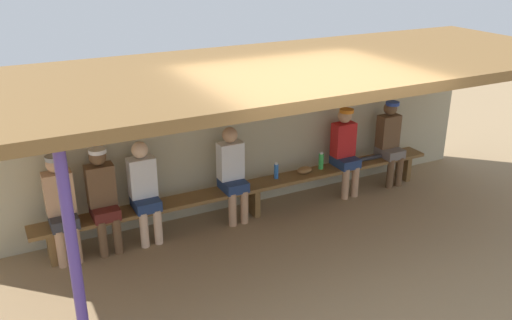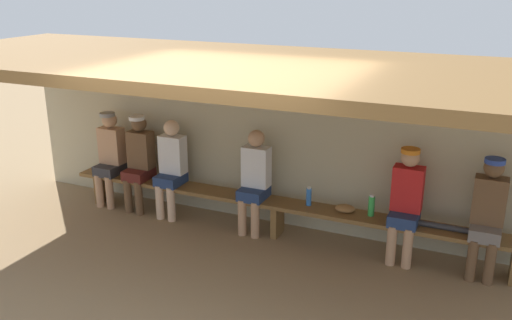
% 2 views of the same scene
% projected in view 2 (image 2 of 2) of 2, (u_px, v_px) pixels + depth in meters
% --- Properties ---
extents(ground_plane, '(24.00, 24.00, 0.00)m').
position_uv_depth(ground_plane, '(222.00, 295.00, 5.71)').
color(ground_plane, '#937754').
extents(back_wall, '(8.00, 0.20, 2.20)m').
position_uv_depth(back_wall, '(291.00, 143.00, 7.10)').
color(back_wall, '#B7AD8C').
rests_on(back_wall, ground).
extents(dugout_roof, '(8.00, 2.80, 0.12)m').
position_uv_depth(dugout_roof, '(249.00, 68.00, 5.60)').
color(dugout_roof, brown).
rests_on(dugout_roof, back_wall).
extents(bench, '(6.00, 0.36, 0.46)m').
position_uv_depth(bench, '(278.00, 207.00, 6.93)').
color(bench, brown).
rests_on(bench, ground).
extents(player_in_white, '(0.34, 0.42, 1.34)m').
position_uv_depth(player_in_white, '(488.00, 212.00, 5.89)').
color(player_in_white, slate).
rests_on(player_in_white, ground).
extents(player_middle, '(0.34, 0.42, 1.34)m').
position_uv_depth(player_middle, '(171.00, 165.00, 7.42)').
color(player_middle, navy).
rests_on(player_middle, ground).
extents(player_rightmost, '(0.34, 0.42, 1.34)m').
position_uv_depth(player_rightmost, '(139.00, 159.00, 7.62)').
color(player_rightmost, '#591E19').
rests_on(player_rightmost, ground).
extents(player_in_blue, '(0.34, 0.42, 1.34)m').
position_uv_depth(player_in_blue, '(110.00, 154.00, 7.81)').
color(player_in_blue, '#333338').
rests_on(player_in_blue, ground).
extents(player_near_post, '(0.34, 0.42, 1.34)m').
position_uv_depth(player_near_post, '(255.00, 178.00, 6.95)').
color(player_near_post, navy).
rests_on(player_near_post, ground).
extents(player_leftmost, '(0.34, 0.42, 1.34)m').
position_uv_depth(player_leftmost, '(406.00, 200.00, 6.22)').
color(player_leftmost, navy).
rests_on(player_leftmost, ground).
extents(water_bottle_blue, '(0.08, 0.08, 0.26)m').
position_uv_depth(water_bottle_blue, '(371.00, 206.00, 6.46)').
color(water_bottle_blue, green).
rests_on(water_bottle_blue, bench).
extents(water_bottle_green, '(0.06, 0.06, 0.24)m').
position_uv_depth(water_bottle_green, '(309.00, 197.00, 6.76)').
color(water_bottle_green, blue).
rests_on(water_bottle_green, bench).
extents(baseball_glove_dark_brown, '(0.26, 0.20, 0.09)m').
position_uv_depth(baseball_glove_dark_brown, '(345.00, 208.00, 6.59)').
color(baseball_glove_dark_brown, olive).
rests_on(baseball_glove_dark_brown, bench).
extents(baseball_bat, '(0.83, 0.07, 0.07)m').
position_uv_depth(baseball_bat, '(435.00, 225.00, 6.17)').
color(baseball_bat, '#333338').
rests_on(baseball_bat, bench).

